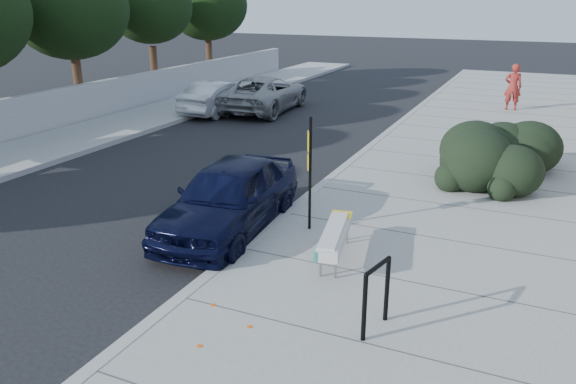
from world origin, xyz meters
name	(u,v)px	position (x,y,z in m)	size (l,w,h in m)	color
ground	(242,255)	(0.00, 0.00, 0.00)	(120.00, 120.00, 0.00)	black
sidewalk_near	(564,209)	(5.60, 5.00, 0.07)	(11.20, 50.00, 0.15)	gray
sidewalk_far	(64,142)	(-9.50, 5.00, 0.07)	(3.00, 50.00, 0.15)	gray
curb_near	(333,178)	(0.00, 5.00, 0.08)	(0.22, 50.00, 0.17)	#9E9E99
curb_far	(99,146)	(-8.00, 5.00, 0.08)	(0.22, 50.00, 0.17)	#9E9E99
far_wall	(23,118)	(-11.20, 5.00, 0.75)	(0.30, 40.00, 1.50)	#9E9E99
tree_far_d	(69,9)	(-12.50, 9.00, 4.19)	(4.60, 4.60, 6.16)	#332114
tree_far_e	(149,7)	(-12.50, 14.00, 4.18)	(4.00, 4.00, 5.90)	#332114
tree_far_f	(207,5)	(-12.50, 19.00, 4.19)	(4.40, 4.40, 6.07)	#332114
bench	(335,235)	(1.75, 0.30, 0.61)	(0.74, 1.97, 0.58)	gray
bike_rack	(376,291)	(3.05, -1.62, 0.77)	(0.21, 0.70, 1.04)	black
sign_post	(309,166)	(0.79, 1.42, 1.48)	(0.14, 0.25, 2.32)	black
hedge	(502,144)	(4.00, 7.00, 0.98)	(2.20, 4.40, 1.65)	black
sedan_navy	(229,197)	(-0.80, 0.96, 0.75)	(1.77, 4.41, 1.50)	black
wagon_silver	(219,97)	(-7.50, 11.68, 0.68)	(1.43, 4.10, 1.35)	silver
suv_silver	(265,94)	(-6.00, 12.94, 0.74)	(2.45, 5.31, 1.48)	gray
pedestrian	(513,87)	(3.63, 16.72, 1.10)	(0.69, 0.45, 1.90)	maroon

